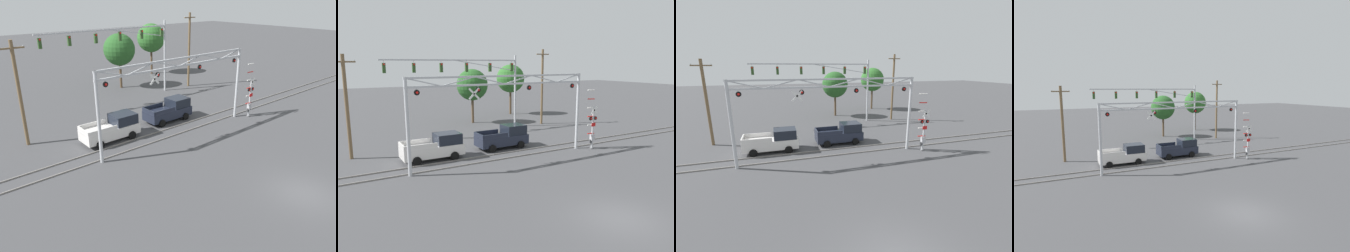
# 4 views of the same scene
# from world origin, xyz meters

# --- Properties ---
(ground_plane) EXTENTS (200.00, 200.00, 0.00)m
(ground_plane) POSITION_xyz_m (0.00, 0.00, 0.00)
(ground_plane) COLOR #424244
(rail_track_near) EXTENTS (80.00, 0.08, 0.10)m
(rail_track_near) POSITION_xyz_m (0.00, 11.78, 0.05)
(rail_track_near) COLOR gray
(rail_track_near) RESTS_ON ground_plane
(rail_track_far) EXTENTS (80.00, 0.08, 0.10)m
(rail_track_far) POSITION_xyz_m (0.00, 13.21, 0.05)
(rail_track_far) COLOR gray
(rail_track_far) RESTS_ON ground_plane
(crossing_gantry) EXTENTS (15.14, 0.28, 6.71)m
(crossing_gantry) POSITION_xyz_m (-0.01, 11.49, 4.76)
(crossing_gantry) COLOR #B7BABF
(crossing_gantry) RESTS_ON ground_plane
(crossing_signal_mast) EXTENTS (1.21, 0.35, 5.36)m
(crossing_signal_mast) POSITION_xyz_m (8.51, 10.64, 1.96)
(crossing_signal_mast) COLOR #B7BABF
(crossing_signal_mast) RESTS_ON ground_plane
(traffic_signal_span) EXTENTS (15.49, 0.39, 8.51)m
(traffic_signal_span) POSITION_xyz_m (3.53, 23.38, 6.27)
(traffic_signal_span) COLOR #B7BABF
(traffic_signal_span) RESTS_ON ground_plane
(pickup_truck_lead) EXTENTS (4.67, 2.18, 2.05)m
(pickup_truck_lead) POSITION_xyz_m (1.97, 14.99, 0.98)
(pickup_truck_lead) COLOR #1E2333
(pickup_truck_lead) RESTS_ON ground_plane
(pickup_truck_following) EXTENTS (4.84, 2.18, 2.05)m
(pickup_truck_following) POSITION_xyz_m (-4.61, 14.54, 0.98)
(pickup_truck_following) COLOR silver
(pickup_truck_following) RESTS_ON ground_plane
(utility_pole_left) EXTENTS (1.80, 0.28, 8.30)m
(utility_pole_left) POSITION_xyz_m (-10.52, 18.03, 4.29)
(utility_pole_left) COLOR brown
(utility_pole_left) RESTS_ON ground_plane
(utility_pole_right) EXTENTS (1.80, 0.28, 9.27)m
(utility_pole_right) POSITION_xyz_m (12.02, 23.07, 4.78)
(utility_pole_right) COLOR brown
(utility_pole_right) RESTS_ON ground_plane
(background_tree_beyond_span) EXTENTS (3.98, 3.98, 6.88)m
(background_tree_beyond_span) POSITION_xyz_m (4.74, 28.08, 4.88)
(background_tree_beyond_span) COLOR brown
(background_tree_beyond_span) RESTS_ON ground_plane
(background_tree_far_left_verge) EXTENTS (4.15, 4.15, 7.42)m
(background_tree_far_left_verge) POSITION_xyz_m (12.77, 32.05, 5.32)
(background_tree_far_left_verge) COLOR brown
(background_tree_far_left_verge) RESTS_ON ground_plane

